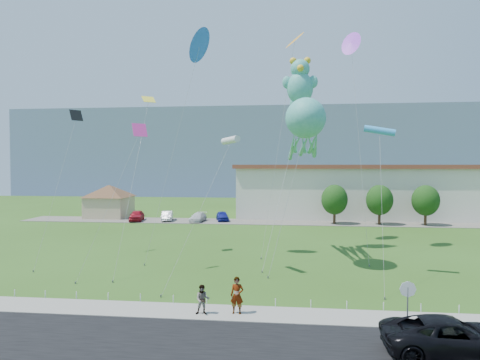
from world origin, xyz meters
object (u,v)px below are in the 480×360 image
object	(u,v)px
stop_sign	(408,294)
parked_car_blue	(222,216)
parked_car_white	(198,217)
teddy_bear_kite	(300,84)
pavilion	(109,198)
pedestrian_left	(237,295)
suv	(452,337)
warehouse	(432,191)
pedestrian_right	(203,300)
parked_car_red	(137,216)
parked_car_silver	(167,216)
octopus_kite	(305,130)

from	to	relation	value
stop_sign	parked_car_blue	bearing A→B (deg)	111.06
parked_car_white	teddy_bear_kite	world-z (taller)	teddy_bear_kite
pavilion	stop_sign	distance (m)	53.90
pedestrian_left	parked_car_blue	size ratio (longest dim) A/B	0.49
parked_car_white	pavilion	bearing A→B (deg)	171.28
suv	pavilion	bearing A→B (deg)	35.68
warehouse	teddy_bear_kite	xyz separation A→B (m)	(-21.23, -28.36, 11.71)
pedestrian_right	parked_car_white	bearing A→B (deg)	96.38
stop_sign	parked_car_blue	xyz separation A→B (m)	(-15.31, 39.76, -1.13)
warehouse	suv	size ratio (longest dim) A/B	10.64
pedestrian_left	suv	bearing A→B (deg)	-18.44
pedestrian_left	parked_car_blue	distance (m)	39.02
pavilion	warehouse	bearing A→B (deg)	6.84
parked_car_red	parked_car_blue	xyz separation A→B (m)	(12.36, 1.47, -0.07)
suv	pedestrian_left	distance (m)	10.43
stop_sign	suv	distance (m)	3.03
parked_car_silver	octopus_kite	world-z (taller)	octopus_kite
suv	pedestrian_right	xyz separation A→B (m)	(-11.47, 3.65, 0.04)
pavilion	teddy_bear_kite	xyz separation A→B (m)	(28.77, -22.36, 12.81)
pavilion	stop_sign	size ratio (longest dim) A/B	3.68
pavilion	warehouse	world-z (taller)	warehouse
pedestrian_left	parked_car_white	size ratio (longest dim) A/B	0.47
pavilion	teddy_bear_kite	distance (m)	38.62
suv	octopus_kite	distance (m)	20.18
stop_sign	parked_car_white	size ratio (longest dim) A/B	0.59
octopus_kite	parked_car_red	bearing A→B (deg)	133.54
parked_car_red	pedestrian_right	bearing A→B (deg)	-76.29
pedestrian_left	pedestrian_right	world-z (taller)	pedestrian_left
suv	parked_car_white	xyz separation A→B (m)	(-19.75, 41.10, -0.18)
parked_car_white	octopus_kite	xyz separation A→B (m)	(14.17, -24.59, 10.35)
parked_car_silver	octopus_kite	size ratio (longest dim) A/B	0.31
warehouse	parked_car_red	bearing A→B (deg)	-167.35
warehouse	pedestrian_left	distance (m)	53.22
warehouse	parked_car_red	distance (m)	45.39
parked_car_white	parked_car_red	bearing A→B (deg)	-173.46
parked_car_silver	teddy_bear_kite	xyz separation A→B (m)	(18.59, -19.13, 15.09)
parked_car_red	parked_car_silver	xyz separation A→B (m)	(4.35, 0.69, -0.07)
teddy_bear_kite	octopus_kite	bearing A→B (deg)	-87.49
parked_car_blue	teddy_bear_kite	size ratio (longest dim) A/B	0.22
pedestrian_right	parked_car_blue	size ratio (longest dim) A/B	0.40
pavilion	parked_car_silver	bearing A→B (deg)	-17.58
pedestrian_right	parked_car_silver	distance (m)	40.11
suv	octopus_kite	xyz separation A→B (m)	(-5.58, 16.51, 10.17)
suv	parked_car_white	size ratio (longest dim) A/B	1.36
stop_sign	teddy_bear_kite	bearing A→B (deg)	103.41
parked_car_red	parked_car_white	xyz separation A→B (m)	(9.03, 0.18, -0.14)
pedestrian_right	octopus_kite	bearing A→B (deg)	59.31
pedestrian_left	pedestrian_right	distance (m)	1.86
suv	teddy_bear_kite	size ratio (longest dim) A/B	0.31
pedestrian_right	parked_car_silver	world-z (taller)	pedestrian_right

